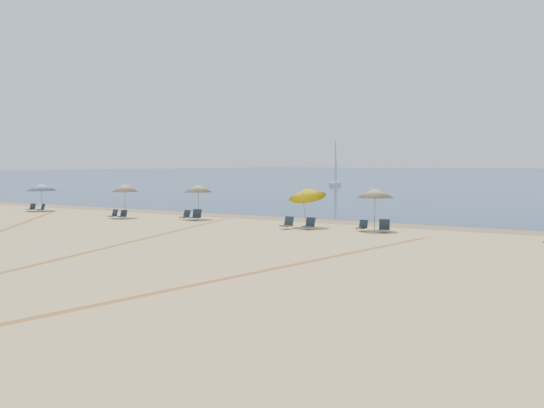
% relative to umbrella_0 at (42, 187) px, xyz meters
% --- Properties ---
extents(wet_sand, '(500.00, 500.00, 0.00)m').
position_rel_umbrella_0_xyz_m(wet_sand, '(21.56, 4.15, -1.89)').
color(wet_sand, olive).
rests_on(wet_sand, ground).
extents(umbrella_0, '(2.34, 2.35, 2.24)m').
position_rel_umbrella_0_xyz_m(umbrella_0, '(0.00, 0.00, 0.00)').
color(umbrella_0, gray).
rests_on(umbrella_0, ground).
extents(umbrella_1, '(1.85, 1.85, 2.45)m').
position_rel_umbrella_0_xyz_m(umbrella_1, '(10.20, -1.01, 0.21)').
color(umbrella_1, gray).
rests_on(umbrella_1, ground).
extents(umbrella_2, '(1.88, 1.88, 2.46)m').
position_rel_umbrella_0_xyz_m(umbrella_2, '(15.26, 0.81, 0.22)').
color(umbrella_2, gray).
rests_on(umbrella_2, ground).
extents(umbrella_3, '(2.24, 2.30, 2.68)m').
position_rel_umbrella_0_xyz_m(umbrella_3, '(24.02, 0.12, 0.18)').
color(umbrella_3, gray).
rests_on(umbrella_3, ground).
extents(umbrella_4, '(2.09, 2.09, 2.49)m').
position_rel_umbrella_0_xyz_m(umbrella_4, '(28.16, 0.54, 0.25)').
color(umbrella_4, gray).
rests_on(umbrella_4, ground).
extents(chair_0, '(0.64, 0.70, 0.61)m').
position_rel_umbrella_0_xyz_m(chair_0, '(-0.26, -0.78, -1.62)').
color(chair_0, black).
rests_on(chair_0, ground).
extents(chair_1, '(0.62, 0.68, 0.60)m').
position_rel_umbrella_0_xyz_m(chair_1, '(0.60, -0.52, -1.63)').
color(chair_1, black).
rests_on(chair_1, ground).
extents(chair_2, '(0.58, 0.66, 0.62)m').
position_rel_umbrella_0_xyz_m(chair_2, '(9.90, -1.83, -1.62)').
color(chair_2, black).
rests_on(chair_2, ground).
extents(chair_3, '(0.62, 0.68, 0.60)m').
position_rel_umbrella_0_xyz_m(chair_3, '(10.59, -1.62, -1.63)').
color(chair_3, black).
rests_on(chair_3, ground).
extents(chair_4, '(0.56, 0.65, 0.65)m').
position_rel_umbrella_0_xyz_m(chair_4, '(14.78, 0.03, -1.61)').
color(chair_4, black).
rests_on(chair_4, ground).
extents(chair_5, '(0.77, 0.85, 0.73)m').
position_rel_umbrella_0_xyz_m(chair_5, '(15.62, 0.13, -1.57)').
color(chair_5, black).
rests_on(chair_5, ground).
extents(chair_6, '(0.66, 0.75, 0.72)m').
position_rel_umbrella_0_xyz_m(chair_6, '(23.52, -1.31, -1.58)').
color(chair_6, black).
rests_on(chair_6, ground).
extents(chair_7, '(0.61, 0.70, 0.70)m').
position_rel_umbrella_0_xyz_m(chair_7, '(24.76, -0.95, -1.59)').
color(chair_7, black).
rests_on(chair_7, ground).
extents(chair_8, '(0.56, 0.64, 0.62)m').
position_rel_umbrella_0_xyz_m(chair_8, '(27.64, 0.02, -1.62)').
color(chair_8, black).
rests_on(chair_8, ground).
extents(chair_9, '(0.79, 0.85, 0.71)m').
position_rel_umbrella_0_xyz_m(chair_9, '(28.95, 0.02, -1.58)').
color(chair_9, black).
rests_on(chair_9, ground).
extents(sailboat_1, '(2.67, 5.18, 7.48)m').
position_rel_umbrella_0_xyz_m(sailboat_1, '(-2.99, 60.70, 0.37)').
color(sailboat_1, white).
rests_on(sailboat_1, ocean).
extents(tire_tracks, '(55.66, 40.96, 0.00)m').
position_rel_umbrella_0_xyz_m(tire_tracks, '(19.93, -12.20, -1.89)').
color(tire_tracks, tan).
rests_on(tire_tracks, ground).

